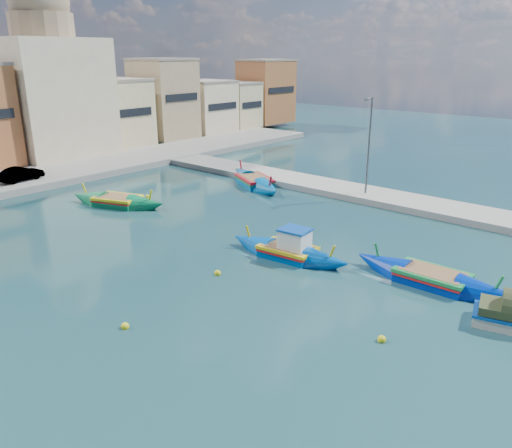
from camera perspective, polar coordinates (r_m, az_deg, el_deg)
ground at (r=24.14m, az=4.73°, el=-8.52°), size 160.00×160.00×0.00m
east_quay at (r=39.14m, az=20.42°, el=1.62°), size 4.00×70.00×0.50m
north_townhouses at (r=57.42m, az=-24.81°, el=11.15°), size 83.20×7.87×10.19m
church_block at (r=59.20m, az=-22.59°, el=14.96°), size 10.00×10.00×19.10m
quay_street_lamp at (r=40.06m, az=12.73°, el=8.76°), size 1.18×0.16×8.00m
luzzu_blue_cabin at (r=28.63m, az=3.71°, el=-3.19°), size 2.66×7.97×2.77m
luzzu_cyan_mid at (r=44.19m, az=-0.17°, el=4.79°), size 6.37×9.54×2.83m
luzzu_green at (r=39.73m, az=-15.55°, el=2.42°), size 4.93×8.48×2.61m
luzzu_blue_south at (r=26.93m, az=19.43°, el=-5.97°), size 2.10×8.72×2.51m
tender_near at (r=24.17m, az=27.16°, el=-9.47°), size 2.31×3.33×1.49m
mooring_buoys at (r=28.39m, az=-4.98°, el=-3.98°), size 27.00×24.73×0.36m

